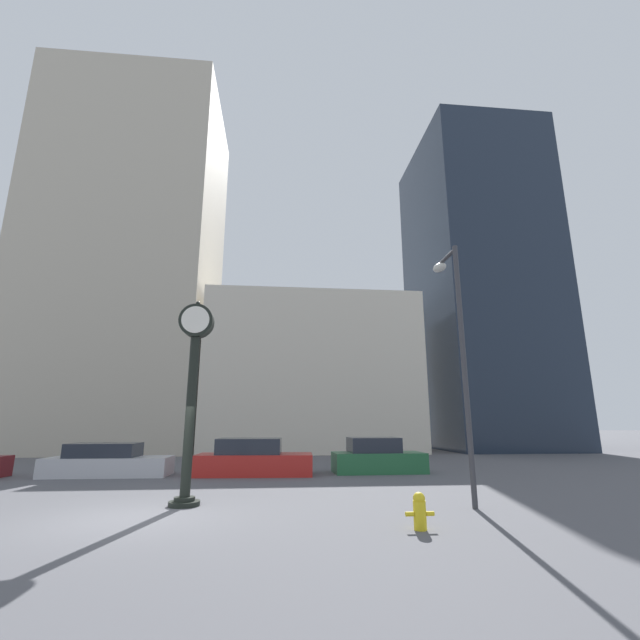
% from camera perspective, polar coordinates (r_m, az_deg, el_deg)
% --- Properties ---
extents(ground_plane, '(200.00, 200.00, 0.00)m').
position_cam_1_polar(ground_plane, '(11.35, -24.01, -23.00)').
color(ground_plane, '#515156').
extents(building_tall_tower, '(13.18, 12.00, 29.81)m').
position_cam_1_polar(building_tall_tower, '(38.94, -23.83, 6.93)').
color(building_tall_tower, '#BCB29E').
rests_on(building_tall_tower, ground_plane).
extents(building_storefront_row, '(15.43, 12.00, 11.33)m').
position_cam_1_polar(building_storefront_row, '(34.97, -1.42, -7.61)').
color(building_storefront_row, beige).
rests_on(building_storefront_row, ground_plane).
extents(building_glass_modern, '(9.76, 12.00, 27.46)m').
position_cam_1_polar(building_glass_modern, '(40.60, 20.30, 4.04)').
color(building_glass_modern, '#1E2838').
rests_on(building_glass_modern, ground_plane).
extents(street_clock, '(0.93, 0.80, 5.45)m').
position_cam_1_polar(street_clock, '(12.31, -16.59, -7.38)').
color(street_clock, black).
rests_on(street_clock, ground_plane).
extents(car_silver, '(4.76, 1.80, 1.27)m').
position_cam_1_polar(car_silver, '(19.95, -26.45, -16.61)').
color(car_silver, '#BCBCC1').
rests_on(car_silver, ground_plane).
extents(car_red, '(4.77, 2.13, 1.45)m').
position_cam_1_polar(car_red, '(18.58, -8.88, -17.91)').
color(car_red, red).
rests_on(car_red, ground_plane).
extents(car_green, '(3.89, 1.83, 1.45)m').
position_cam_1_polar(car_green, '(19.41, 7.63, -17.75)').
color(car_green, '#236038').
rests_on(car_green, ground_plane).
extents(fire_hydrant_near, '(0.58, 0.25, 0.71)m').
position_cam_1_polar(fire_hydrant_near, '(9.60, 13.14, -23.51)').
color(fire_hydrant_near, yellow).
rests_on(fire_hydrant_near, ground_plane).
extents(street_lamp_right, '(0.36, 1.57, 6.99)m').
position_cam_1_polar(street_lamp_right, '(12.59, 17.67, -1.41)').
color(street_lamp_right, '#38383D').
rests_on(street_lamp_right, ground_plane).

